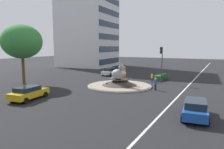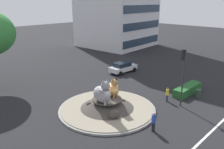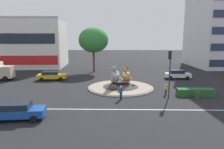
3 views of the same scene
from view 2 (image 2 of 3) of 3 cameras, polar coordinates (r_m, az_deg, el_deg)
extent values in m
plane|color=black|center=(22.70, -1.20, -8.71)|extent=(160.00, 160.00, 0.00)
cube|color=silver|center=(18.33, 19.52, -16.95)|extent=(112.00, 0.20, 0.01)
cylinder|color=gray|center=(22.66, -1.20, -8.51)|extent=(9.37, 9.37, 0.18)
cylinder|color=gray|center=(22.60, -1.21, -8.23)|extent=(8.99, 8.99, 0.07)
cone|color=#423D38|center=(22.39, -1.21, -7.07)|extent=(5.17, 5.17, 0.94)
cylinder|color=#423D38|center=(22.22, -1.22, -6.11)|extent=(2.85, 2.85, 0.12)
ellipsoid|color=#423D38|center=(23.35, 2.63, -6.61)|extent=(0.59, 0.48, 0.48)
ellipsoid|color=#423D38|center=(22.80, -5.74, -7.34)|extent=(0.58, 0.49, 0.46)
ellipsoid|color=#423D38|center=(20.52, 0.43, -9.81)|extent=(0.95, 0.83, 0.76)
ellipsoid|color=gray|center=(21.28, -2.51, -4.87)|extent=(1.60, 2.23, 1.50)
cylinder|color=gray|center=(20.90, -1.87, -4.80)|extent=(1.11, 1.11, 0.94)
sphere|color=gray|center=(20.48, -1.65, -2.82)|extent=(0.82, 0.82, 0.82)
torus|color=gray|center=(22.33, -3.02, -5.42)|extent=(1.16, 1.16, 0.19)
cone|color=gray|center=(20.44, -1.15, -1.43)|extent=(0.38, 0.38, 0.34)
cone|color=gray|center=(20.20, -2.19, -1.68)|extent=(0.38, 0.38, 0.34)
cylinder|color=gray|center=(21.03, -0.93, -6.81)|extent=(0.26, 0.26, 0.37)
cylinder|color=gray|center=(20.85, -1.70, -7.05)|extent=(0.26, 0.26, 0.37)
ellipsoid|color=#9E703D|center=(22.57, -0.02, -3.77)|extent=(1.59, 2.02, 1.29)
cylinder|color=#9E703D|center=(22.23, 0.43, -3.72)|extent=(1.04, 1.04, 0.81)
sphere|color=#9E703D|center=(21.87, 0.60, -2.11)|extent=(0.71, 0.71, 0.71)
torus|color=#9E703D|center=(23.48, -0.26, -4.24)|extent=(1.04, 1.04, 0.16)
cone|color=black|center=(21.83, 1.05, -1.01)|extent=(0.36, 0.36, 0.29)
cone|color=#9E703D|center=(21.64, 0.15, -1.17)|extent=(0.36, 0.36, 0.29)
cylinder|color=#9E703D|center=(22.30, 1.12, -5.39)|extent=(0.23, 0.23, 0.32)
cylinder|color=#9E703D|center=(22.17, 0.47, -5.54)|extent=(0.23, 0.23, 0.32)
cylinder|color=#2D2D33|center=(23.40, 17.19, -1.05)|extent=(0.14, 0.14, 5.78)
cube|color=black|center=(22.85, 17.23, 4.69)|extent=(0.34, 0.27, 1.05)
sphere|color=#360606|center=(22.81, 17.12, 5.49)|extent=(0.18, 0.18, 0.18)
sphere|color=orange|center=(22.88, 17.04, 4.72)|extent=(0.18, 0.18, 0.18)
sphere|color=black|center=(22.95, 16.97, 3.95)|extent=(0.18, 0.18, 0.18)
cube|color=#233347|center=(50.81, 7.43, 8.16)|extent=(13.51, 1.16, 1.54)
cube|color=#233347|center=(50.36, 7.59, 11.97)|extent=(13.51, 1.16, 1.54)
cube|color=#233347|center=(50.13, 7.75, 15.84)|extent=(13.51, 1.16, 1.54)
cube|color=#235B28|center=(27.76, 18.24, -3.54)|extent=(4.61, 1.20, 0.90)
cylinder|color=black|center=(19.41, 10.21, -12.64)|extent=(0.28, 0.28, 0.80)
cylinder|color=#284CB2|center=(19.05, 10.33, -10.70)|extent=(0.37, 0.37, 0.69)
sphere|color=beige|center=(18.83, 10.41, -9.47)|extent=(0.23, 0.23, 0.23)
cylinder|color=#33384C|center=(25.01, 13.48, -5.72)|extent=(0.23, 0.23, 0.72)
cylinder|color=yellow|center=(24.75, 13.59, -4.30)|extent=(0.31, 0.31, 0.62)
sphere|color=brown|center=(24.60, 13.66, -3.40)|extent=(0.21, 0.21, 0.21)
cube|color=silver|center=(33.96, 2.80, 1.61)|extent=(4.44, 1.97, 0.66)
cube|color=#19232D|center=(33.64, 2.56, 2.55)|extent=(2.51, 1.67, 0.57)
cylinder|color=black|center=(35.64, 3.39, 1.83)|extent=(0.65, 0.25, 0.64)
cylinder|color=black|center=(34.49, 5.52, 1.23)|extent=(0.65, 0.25, 0.64)
cylinder|color=black|center=(33.70, 0.00, 0.91)|extent=(0.65, 0.25, 0.64)
cylinder|color=black|center=(32.48, 2.14, 0.24)|extent=(0.65, 0.25, 0.64)
cylinder|color=#2D4233|center=(26.98, 20.57, -4.42)|extent=(0.56, 0.56, 0.90)
camera|label=1|loc=(14.44, -125.46, -28.33)|focal=34.30mm
camera|label=3|loc=(20.40, 90.19, -7.78)|focal=33.76mm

